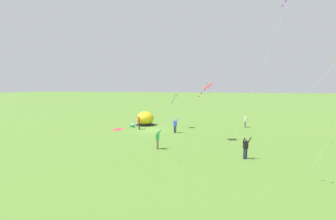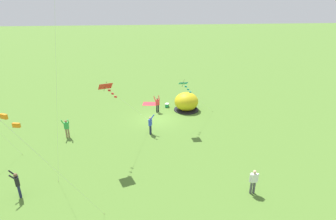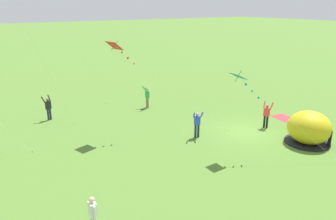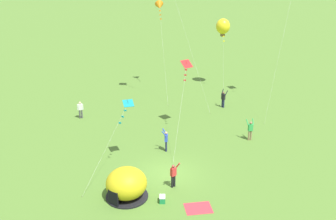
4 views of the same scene
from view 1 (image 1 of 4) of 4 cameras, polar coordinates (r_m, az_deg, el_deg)
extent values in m
plane|color=#517A2D|center=(30.61, -4.31, -5.13)|extent=(300.00, 300.00, 0.00)
ellipsoid|color=gold|center=(34.33, -5.82, -2.10)|extent=(2.70, 2.60, 2.10)
cylinder|color=black|center=(34.50, -5.80, -3.75)|extent=(2.81, 2.81, 0.10)
cube|color=black|center=(35.62, -6.42, -2.62)|extent=(0.55, 0.73, 1.10)
cube|color=#CC333D|center=(31.80, -12.60, -4.82)|extent=(1.90, 1.58, 0.01)
cube|color=#1E8C4C|center=(33.00, -9.03, -4.01)|extent=(0.51, 0.61, 0.38)
cube|color=white|center=(32.96, -9.04, -3.64)|extent=(0.52, 0.62, 0.06)
cylinder|color=#1E2347|center=(28.85, 1.63, -4.94)|extent=(0.15, 0.15, 0.88)
cylinder|color=#1E2347|center=(28.75, 1.97, -4.98)|extent=(0.15, 0.15, 0.88)
cube|color=blue|center=(28.67, 1.80, -3.51)|extent=(0.36, 0.44, 0.60)
sphere|color=tan|center=(28.60, 1.81, -2.66)|extent=(0.22, 0.22, 0.22)
cylinder|color=blue|center=(28.85, 1.51, -2.51)|extent=(0.39, 0.17, 0.50)
cylinder|color=blue|center=(28.58, 2.42, -2.60)|extent=(0.37, 0.27, 0.50)
cylinder|color=black|center=(31.18, -7.32, -4.13)|extent=(0.15, 0.15, 0.88)
cylinder|color=black|center=(31.38, -7.33, -4.06)|extent=(0.15, 0.15, 0.88)
cube|color=red|center=(31.16, -7.35, -2.76)|extent=(0.44, 0.36, 0.60)
sphere|color=brown|center=(31.09, -7.36, -1.98)|extent=(0.22, 0.22, 0.22)
cylinder|color=red|center=(30.82, -7.62, -1.99)|extent=(0.27, 0.37, 0.50)
cylinder|color=red|center=(31.34, -7.65, -1.85)|extent=(0.16, 0.39, 0.50)
cylinder|color=#8C7251|center=(21.84, -2.61, -8.67)|extent=(0.15, 0.15, 0.88)
cylinder|color=#8C7251|center=(21.66, -2.78, -8.80)|extent=(0.15, 0.15, 0.88)
cube|color=green|center=(21.57, -2.70, -6.84)|extent=(0.40, 0.27, 0.60)
sphere|color=#9E7051|center=(21.47, -2.71, -5.72)|extent=(0.22, 0.22, 0.22)
cylinder|color=green|center=(21.67, -2.11, -5.52)|extent=(0.12, 0.38, 0.50)
cylinder|color=green|center=(21.18, -2.55, -5.81)|extent=(0.18, 0.39, 0.50)
cylinder|color=#4C4C51|center=(34.19, 19.01, -3.50)|extent=(0.15, 0.15, 0.88)
cylinder|color=#4C4C51|center=(34.39, 18.98, -3.44)|extent=(0.15, 0.15, 0.88)
cube|color=white|center=(34.17, 19.04, -2.25)|extent=(0.39, 0.26, 0.60)
sphere|color=beige|center=(34.11, 19.06, -1.53)|extent=(0.22, 0.22, 0.22)
cylinder|color=white|center=(33.93, 19.07, -2.31)|extent=(0.09, 0.09, 0.58)
cylinder|color=white|center=(34.42, 19.00, -2.18)|extent=(0.09, 0.09, 0.58)
cylinder|color=#1E2347|center=(20.07, 19.27, -10.40)|extent=(0.15, 0.15, 0.88)
cylinder|color=#1E2347|center=(19.97, 18.77, -10.47)|extent=(0.15, 0.15, 0.88)
cube|color=black|center=(19.83, 19.10, -8.39)|extent=(0.37, 0.44, 0.60)
sphere|color=brown|center=(19.72, 19.15, -7.18)|extent=(0.22, 0.22, 0.22)
cylinder|color=black|center=(19.73, 20.04, -7.11)|extent=(0.37, 0.28, 0.50)
cylinder|color=black|center=(19.46, 18.71, -7.25)|extent=(0.39, 0.18, 0.50)
cylinder|color=silver|center=(34.05, -0.67, 0.04)|extent=(4.31, 4.07, 4.67)
cylinder|color=brown|center=(36.91, -3.05, -3.08)|extent=(0.03, 0.03, 0.06)
cube|color=teal|center=(31.38, 2.12, 3.76)|extent=(0.79, 0.72, 0.35)
cylinder|color=#332314|center=(31.38, 2.12, 3.78)|extent=(0.26, 0.25, 0.68)
cube|color=teal|center=(31.77, 1.67, 3.04)|extent=(0.20, 0.15, 0.12)
cube|color=teal|center=(32.11, 1.30, 2.43)|extent=(0.17, 0.19, 0.12)
cube|color=teal|center=(32.45, 0.93, 1.84)|extent=(0.19, 0.17, 0.12)
cylinder|color=silver|center=(14.80, 9.96, 10.63)|extent=(5.09, 4.34, 14.48)
cylinder|color=brown|center=(18.52, 2.87, -12.80)|extent=(0.03, 0.03, 0.06)
cylinder|color=brown|center=(19.18, 32.33, -13.14)|extent=(0.03, 0.03, 0.06)
cylinder|color=silver|center=(25.14, 30.93, 2.43)|extent=(1.29, 6.73, 9.56)
cylinder|color=brown|center=(25.56, 22.64, -7.88)|extent=(0.03, 0.03, 0.06)
cube|color=orange|center=(25.63, 36.46, 10.00)|extent=(0.21, 0.11, 0.12)
cylinder|color=silver|center=(23.09, 22.50, 9.32)|extent=(3.32, 5.67, 14.97)
cylinder|color=brown|center=(21.91, 15.08, -9.96)|extent=(0.03, 0.03, 0.06)
cube|color=purple|center=(25.99, 27.73, 23.30)|extent=(0.19, 0.17, 0.12)
cube|color=purple|center=(25.62, 27.10, 22.52)|extent=(0.21, 0.10, 0.12)
cylinder|color=silver|center=(26.81, 2.98, -0.29)|extent=(3.68, 6.72, 5.99)
cylinder|color=brown|center=(29.73, -2.96, -5.41)|extent=(0.03, 0.03, 0.06)
cube|color=red|center=(24.51, 10.19, 6.00)|extent=(1.08, 0.97, 0.57)
cylinder|color=#332314|center=(24.51, 10.19, 6.02)|extent=(0.25, 0.44, 0.63)
cube|color=red|center=(24.74, 9.28, 5.05)|extent=(0.20, 0.15, 0.12)
cube|color=red|center=(24.94, 8.52, 4.25)|extent=(0.18, 0.18, 0.12)
cube|color=red|center=(25.16, 7.78, 3.46)|extent=(0.21, 0.14, 0.12)
camera|label=2|loc=(31.71, 45.68, 13.59)|focal=28.00mm
camera|label=3|loc=(44.60, 21.88, 9.06)|focal=35.00mm
camera|label=4|loc=(49.64, -29.95, 15.74)|focal=42.00mm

